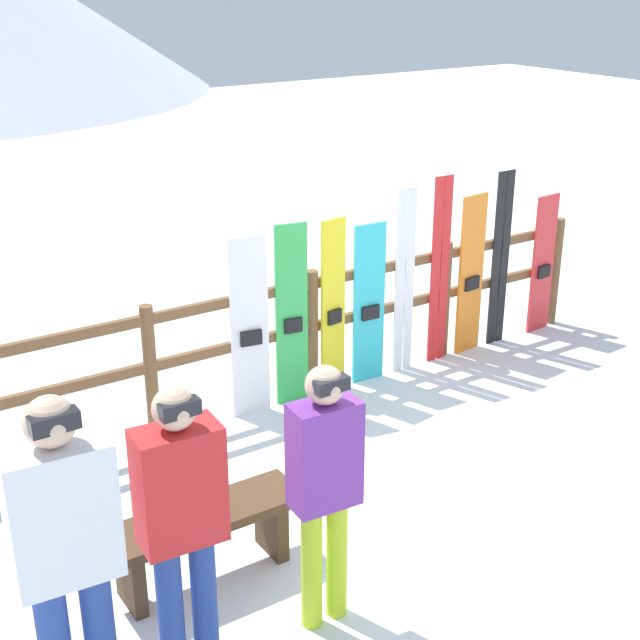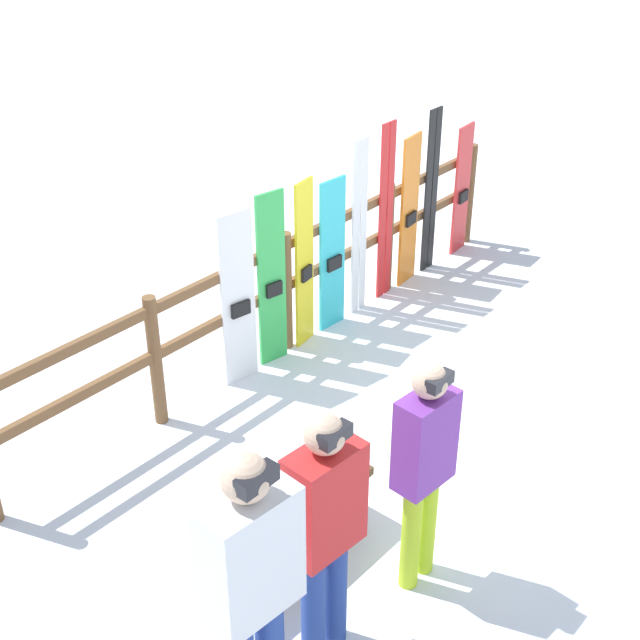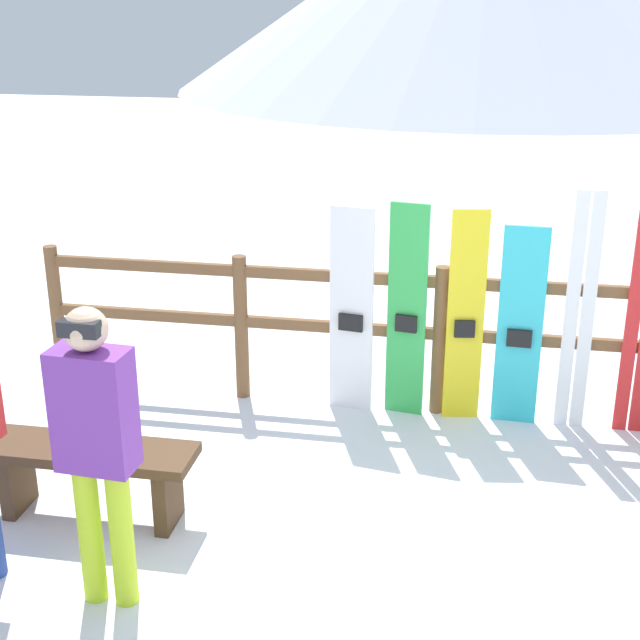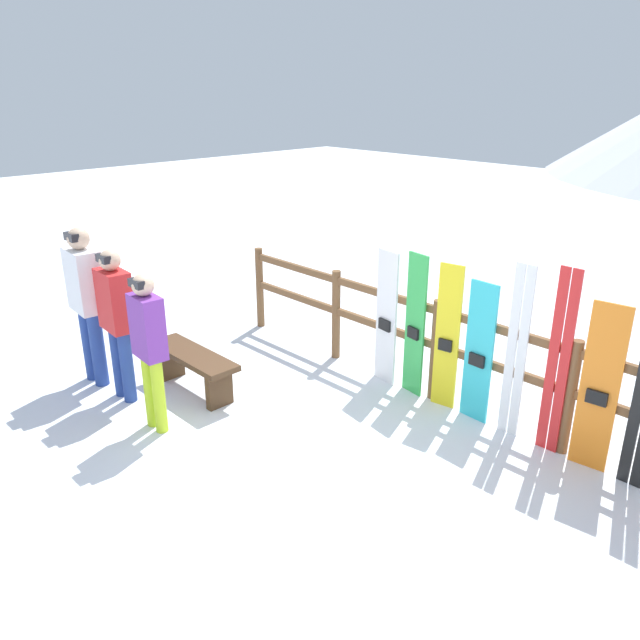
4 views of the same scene
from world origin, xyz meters
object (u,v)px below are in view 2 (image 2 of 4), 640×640
Objects in this scene: person_red at (325,523)px; snowboard_red at (462,190)px; snowboard_green at (272,281)px; person_white at (251,581)px; bench at (289,519)px; ski_pair_black at (431,192)px; snowboard_cyan at (332,256)px; ski_pair_white at (359,228)px; person_purple at (424,459)px; snowboard_orange at (409,211)px; snowboard_white at (238,300)px; snowboard_yellow at (304,265)px; ski_pair_red at (386,212)px.

snowboard_red is (4.86, 2.27, -0.25)m from person_red.
snowboard_green is (2.01, 2.27, -0.17)m from person_red.
person_red is 0.92× the size of person_white.
person_red is 1.05× the size of snowboard_green.
person_white is 5.91m from snowboard_red.
ski_pair_black reaches higher than bench.
ski_pair_white is at bearing 0.53° from snowboard_cyan.
snowboard_cyan is at bearing -179.47° from ski_pair_white.
person_purple is at bearing -150.08° from snowboard_red.
bench is 3.94m from snowboard_orange.
snowboard_white is at bearing 70.16° from person_purple.
person_purple is at bearing -130.44° from snowboard_cyan.
snowboard_yellow is at bearing 0.00° from snowboard_white.
person_white is (-0.57, -0.04, 0.07)m from person_red.
ski_pair_white is (2.38, 2.35, -0.08)m from person_purple.
ski_pair_white is at bearing 180.00° from ski_pair_black.
person_white reaches higher than ski_pair_black.
person_white is (-1.35, 0.04, 0.09)m from person_purple.
ski_pair_black reaches higher than snowboard_red.
snowboard_orange is (3.15, 2.35, -0.17)m from person_purple.
ski_pair_red reaches higher than snowboard_cyan.
person_white reaches higher than snowboard_cyan.
snowboard_cyan is at bearing 34.57° from person_white.
person_red is 0.94× the size of ski_pair_red.
snowboard_cyan is (2.00, 2.35, -0.21)m from person_purple.
person_purple is at bearing -135.34° from ski_pair_white.
person_purple is (0.78, -0.08, -0.02)m from person_red.
snowboard_white is 0.39m from snowboard_green.
snowboard_red is (4.08, 2.35, -0.23)m from person_purple.
snowboard_white is (1.24, 1.66, 0.41)m from bench.
snowboard_green reaches higher than bench.
snowboard_green is at bearing 45.61° from bench.
ski_pair_white reaches higher than bench.
person_white reaches higher than ski_pair_white.
snowboard_red is (4.48, 1.66, 0.35)m from bench.
person_red is 0.96× the size of ski_pair_black.
person_white is at bearing -150.72° from ski_pair_red.
ski_pair_white is 1.00× the size of ski_pair_black.
person_purple is 2.87m from snowboard_yellow.
snowboard_cyan is 1.03× the size of snowboard_red.
person_red reaches higher than snowboard_orange.
snowboard_green reaches higher than snowboard_white.
ski_pair_white is (2.78, 1.67, 0.50)m from bench.
snowboard_white is at bearing 46.44° from person_white.
ski_pair_red reaches higher than snowboard_green.
person_red is 4.54m from snowboard_orange.
snowboard_white is at bearing -179.87° from ski_pair_white.
snowboard_cyan is 0.85× the size of ski_pair_white.
snowboard_cyan reaches higher than snowboard_red.
person_purple is 1.04× the size of snowboard_white.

